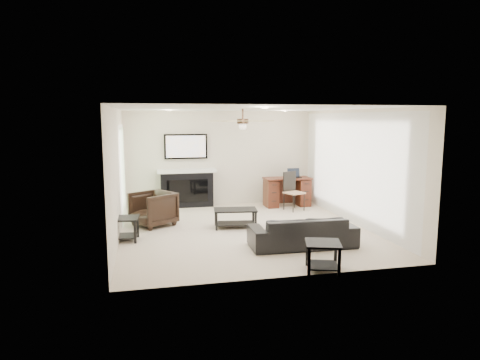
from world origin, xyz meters
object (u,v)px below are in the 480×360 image
at_px(fireplace_unit, 187,171).
at_px(desk, 287,192).
at_px(armchair, 153,209).
at_px(coffee_table, 235,218).
at_px(sofa, 302,232).

relative_size(fireplace_unit, desk, 1.57).
bearing_deg(armchair, coffee_table, 38.85).
xyz_separation_m(armchair, fireplace_unit, (0.91, 1.81, 0.58)).
height_order(sofa, armchair, armchair).
relative_size(armchair, desk, 0.67).
relative_size(coffee_table, fireplace_unit, 0.47).
bearing_deg(fireplace_unit, armchair, -116.86).
xyz_separation_m(sofa, armchair, (-2.60, 2.15, 0.09)).
bearing_deg(sofa, armchair, -37.84).
distance_m(armchair, desk, 3.76).
xyz_separation_m(sofa, desk, (0.91, 3.50, 0.10)).
relative_size(armchair, fireplace_unit, 0.43).
bearing_deg(coffee_table, desk, 53.93).
height_order(armchair, desk, desk).
relative_size(sofa, desk, 1.56).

